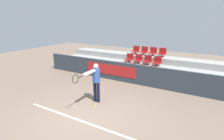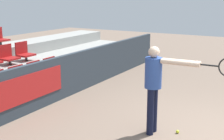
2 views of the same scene
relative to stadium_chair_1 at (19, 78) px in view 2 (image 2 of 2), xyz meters
The scene contains 11 objects.
ground_plane 4.74m from the stadium_chair_1, 86.33° to the right, with size 30.00×30.00×0.00m, color #7A6656.
barrier_wall 0.77m from the stadium_chair_1, 68.87° to the right, with size 11.73×0.14×1.09m.
bleacher_tier_front 0.53m from the stadium_chair_1, 21.73° to the right, with size 11.33×1.03×0.36m.
bleacher_tier_middle 0.99m from the stadium_chair_1, 71.62° to the left, with size 11.33×1.03×0.72m.
stadium_chair_1 is the anchor object (origin of this frame).
stadium_chair_2 0.60m from the stadium_chair_1, ahead, with size 0.45×0.38×0.54m.
stadium_chair_3 1.21m from the stadium_chair_1, ahead, with size 0.45×0.38×0.54m.
stadium_chair_6 1.24m from the stadium_chair_1, 59.59° to the left, with size 0.45×0.38×0.54m.
stadium_chair_7 1.62m from the stadium_chair_1, 40.43° to the left, with size 0.45×0.38×0.54m.
tennis_player 3.60m from the stadium_chair_1, 90.63° to the right, with size 0.31×1.60×1.66m.
tennis_ball 3.98m from the stadium_chair_1, 87.40° to the right, with size 0.07×0.07×0.07m.
Camera 2 is at (-5.48, -0.91, 2.54)m, focal length 50.00 mm.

